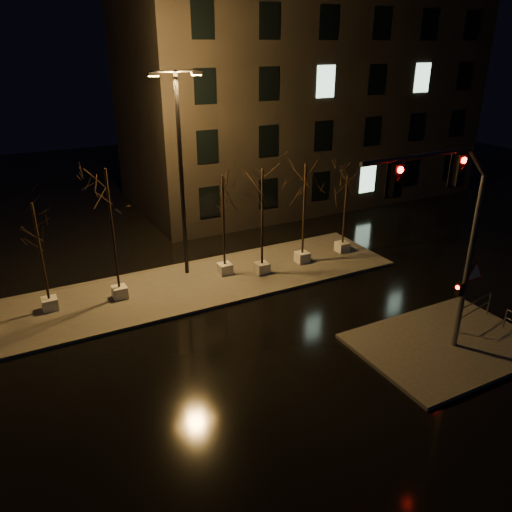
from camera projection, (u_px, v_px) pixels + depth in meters
ground at (236, 351)px, 19.29m from camera, size 90.00×90.00×0.00m
median at (182, 287)px, 24.15m from camera, size 22.00×5.00×0.15m
sidewalk_corner at (446, 344)px, 19.60m from camera, size 7.00×5.00×0.15m
building at (300, 94)px, 36.98m from camera, size 25.00×12.00×15.00m
tree_1 at (36, 228)px, 20.53m from camera, size 1.80×1.80×5.01m
tree_2 at (109, 199)px, 21.20m from camera, size 1.80×1.80×6.21m
tree_3 at (223, 198)px, 23.87m from camera, size 1.80×1.80×5.25m
tree_4 at (262, 193)px, 23.86m from camera, size 1.80×1.80×5.53m
tree_5 at (305, 187)px, 25.18m from camera, size 1.80×1.80×5.45m
tree_6 at (346, 193)px, 26.83m from camera, size 1.80×1.80×4.45m
traffic_signal_mast at (451, 227)px, 16.87m from camera, size 6.35×0.31×7.75m
streetlight_main at (181, 164)px, 23.34m from camera, size 2.44×0.41×9.75m
guard_rail_a at (475, 308)px, 20.70m from camera, size 2.38×0.48×1.04m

